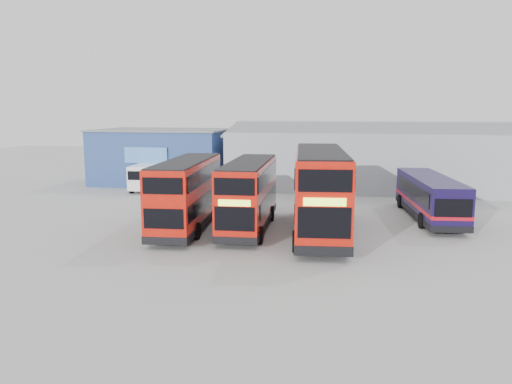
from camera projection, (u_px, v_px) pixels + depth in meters
name	position (u px, v px, depth m)	size (l,w,h in m)	color
ground_plane	(279.00, 235.00, 27.81)	(120.00, 120.00, 0.00)	gray
office_block	(164.00, 156.00, 47.56)	(12.30, 8.32, 5.12)	navy
maintenance_shed	(401.00, 158.00, 45.13)	(30.50, 12.00, 5.89)	#9398A0
double_decker_left	(187.00, 195.00, 29.12)	(3.22, 9.78, 4.06)	red
double_decker_centre	(249.00, 195.00, 29.10)	(2.90, 9.59, 4.00)	red
double_decker_right	(320.00, 193.00, 27.80)	(3.94, 11.43, 4.74)	red
single_decker_blue	(429.00, 198.00, 31.90)	(3.46, 10.22, 2.72)	#110C38
panel_van	(150.00, 176.00, 43.27)	(2.57, 5.41, 2.30)	white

